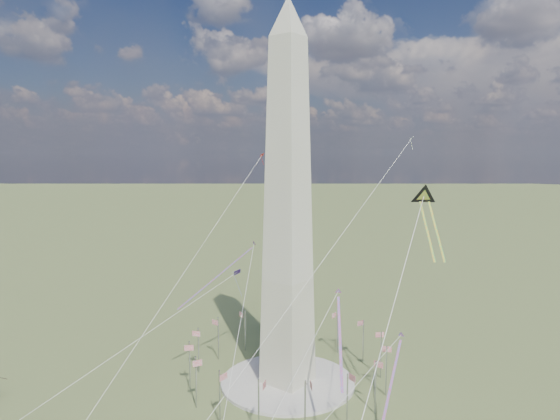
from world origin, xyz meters
The scene contains 11 objects.
ground centered at (0.00, 0.00, 0.00)m, with size 2000.00×2000.00×0.00m, color #4A572B.
plaza centered at (0.00, 0.00, 0.40)m, with size 36.00×36.00×0.80m, color #B3B1A3.
washington_monument centered at (0.00, 0.00, 47.95)m, with size 15.56×15.56×100.00m.
flagpole_ring centered at (0.00, 0.00, 7.27)m, with size 54.40×54.40×13.00m.
kite_delta_black centered at (33.72, 7.28, 51.11)m, with size 13.64×17.28×14.94m.
kite_diamond_purple centered at (-23.98, 6.48, 24.91)m, with size 2.19×2.95×8.62m.
kite_streamer_left centered at (20.84, -8.41, 23.55)m, with size 13.63×19.71×15.61m.
kite_streamer_mid centered at (-15.76, -5.62, 31.31)m, with size 9.19×22.69×16.21m.
kite_streamer_right centered at (28.59, 4.78, 10.72)m, with size 6.70×22.76×15.86m.
kite_small_red centered at (-40.91, 39.06, 60.63)m, with size 1.25×1.97×4.37m.
kite_small_white centered at (14.02, 45.47, 65.92)m, with size 1.15×1.66×4.14m.
Camera 1 is at (76.59, -103.25, 62.01)m, focal length 32.00 mm.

